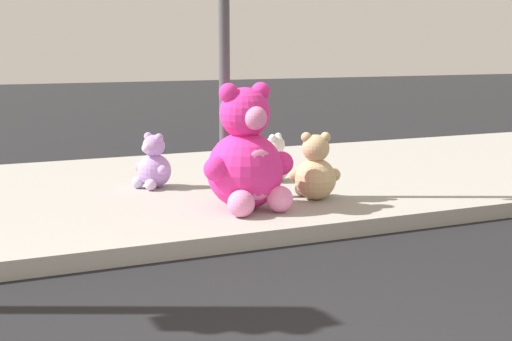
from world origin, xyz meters
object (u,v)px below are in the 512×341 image
sign_pole (224,26)px  plush_tan (315,172)px  plush_white (274,162)px  plush_pink_large (247,159)px  plush_lavender (153,166)px

sign_pole → plush_tan: size_ratio=4.74×
sign_pole → plush_white: sign_pole is taller
plush_pink_large → plush_lavender: size_ratio=1.99×
plush_pink_large → sign_pole: bearing=88.6°
plush_white → plush_lavender: (-1.35, 0.18, 0.02)m
plush_white → plush_lavender: plush_lavender is taller
sign_pole → plush_lavender: sign_pole is taller
sign_pole → plush_pink_large: bearing=-91.4°
sign_pole → plush_lavender: 1.73m
plush_pink_large → plush_lavender: (-0.52, 1.34, -0.23)m
sign_pole → plush_tan: 1.69m
sign_pole → plush_white: 1.79m
sign_pole → plush_white: size_ratio=5.93×
plush_white → plush_lavender: size_ratio=0.91×
plush_tan → plush_white: bearing=87.7°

